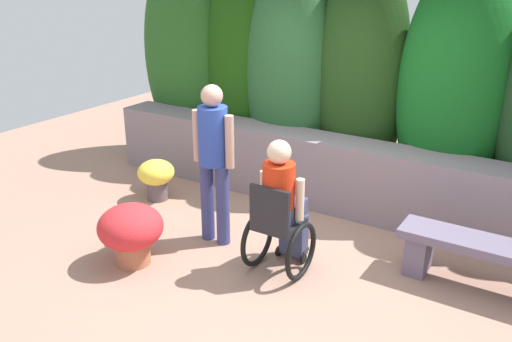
% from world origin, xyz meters
% --- Properties ---
extents(ground_plane, '(12.68, 12.68, 0.00)m').
position_xyz_m(ground_plane, '(0.00, 0.00, 0.00)').
color(ground_plane, '#A27967').
extents(stone_retaining_wall, '(6.60, 0.51, 0.86)m').
position_xyz_m(stone_retaining_wall, '(0.00, 1.44, 0.43)').
color(stone_retaining_wall, gray).
rests_on(stone_retaining_wall, ground).
extents(hedge_backdrop, '(6.96, 1.10, 3.09)m').
position_xyz_m(hedge_backdrop, '(-0.40, 2.07, 1.48)').
color(hedge_backdrop, '#275C21').
rests_on(hedge_backdrop, ground).
extents(stone_bench, '(1.47, 0.40, 0.48)m').
position_xyz_m(stone_bench, '(1.75, 0.53, 0.31)').
color(stone_bench, slate).
rests_on(stone_bench, ground).
extents(person_in_wheelchair, '(0.53, 0.66, 1.33)m').
position_xyz_m(person_in_wheelchair, '(0.06, -0.16, 0.62)').
color(person_in_wheelchair, black).
rests_on(person_in_wheelchair, ground).
extents(person_standing_companion, '(0.49, 0.30, 1.69)m').
position_xyz_m(person_standing_companion, '(-0.82, -0.02, 0.98)').
color(person_standing_companion, navy).
rests_on(person_standing_companion, ground).
extents(flower_pot_purple_near, '(0.64, 0.64, 0.62)m').
position_xyz_m(flower_pot_purple_near, '(-1.23, -0.83, 0.36)').
color(flower_pot_purple_near, '#AA6143').
rests_on(flower_pot_purple_near, ground).
extents(flower_pot_red_accent, '(0.46, 0.46, 0.52)m').
position_xyz_m(flower_pot_red_accent, '(-2.08, 0.47, 0.31)').
color(flower_pot_red_accent, '#5A4B50').
rests_on(flower_pot_red_accent, ground).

